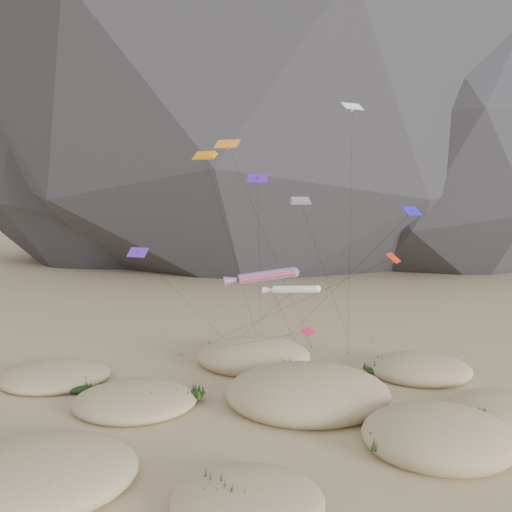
{
  "coord_description": "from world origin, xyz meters",
  "views": [
    {
      "loc": [
        -4.25,
        -39.95,
        19.34
      ],
      "look_at": [
        -2.33,
        12.0,
        13.3
      ],
      "focal_mm": 35.0,
      "sensor_mm": 36.0,
      "label": 1
    }
  ],
  "objects": [
    {
      "name": "rainbow_tube_kite",
      "position": [
        -1.78,
        6.65,
        12.0
      ],
      "size": [
        9.09,
        16.82,
        12.82
      ],
      "color": "red",
      "rests_on": "ground"
    },
    {
      "name": "orange_parafoil",
      "position": [
        -7.51,
        12.26,
        23.39
      ],
      "size": [
        7.51,
        14.56,
        24.17
      ],
      "color": "orange",
      "rests_on": "ground"
    },
    {
      "name": "kite_stakes",
      "position": [
        0.52,
        23.31,
        0.15
      ],
      "size": [
        25.6,
        6.42,
        0.3
      ],
      "color": "#3F2D1E",
      "rests_on": "ground"
    },
    {
      "name": "rock_headland",
      "position": [
        6.37,
        118.72,
        72.68
      ],
      "size": [
        226.37,
        148.64,
        177.5
      ],
      "color": "black",
      "rests_on": "ground"
    },
    {
      "name": "ground",
      "position": [
        0.0,
        0.0,
        0.0
      ],
      "size": [
        500.0,
        500.0,
        0.0
      ],
      "primitive_type": "plane",
      "color": "#CCB789",
      "rests_on": "ground"
    },
    {
      "name": "multi_parafoil",
      "position": [
        2.18,
        10.47,
        18.79
      ],
      "size": [
        9.54,
        13.17,
        19.49
      ],
      "color": "red",
      "rests_on": "ground"
    },
    {
      "name": "dune_grass",
      "position": [
        -1.32,
        2.9,
        0.83
      ],
      "size": [
        42.08,
        28.14,
        1.58
      ],
      "color": "black",
      "rests_on": "ground"
    },
    {
      "name": "white_tube_kite",
      "position": [
        1.14,
        8.37,
        10.38
      ],
      "size": [
        8.45,
        18.77,
        10.98
      ],
      "color": "white",
      "rests_on": "ground"
    },
    {
      "name": "dunes",
      "position": [
        -1.02,
        4.6,
        0.77
      ],
      "size": [
        54.1,
        37.49,
        4.26
      ],
      "color": "#CCB789",
      "rests_on": "ground"
    },
    {
      "name": "delta_kites",
      "position": [
        1.09,
        10.12,
        18.26
      ],
      "size": [
        28.32,
        20.68,
        29.2
      ],
      "color": "#FF280D",
      "rests_on": "ground"
    }
  ]
}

